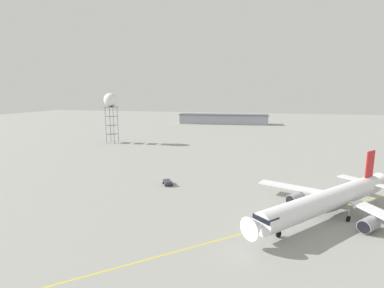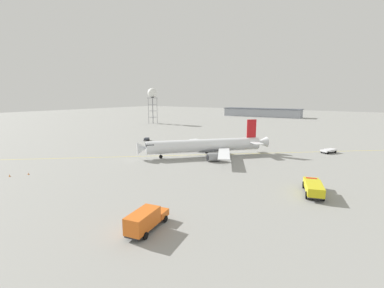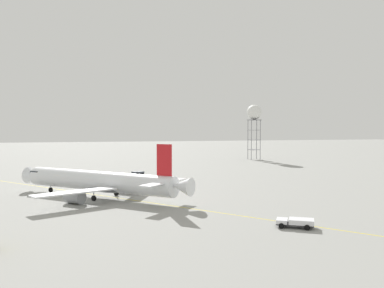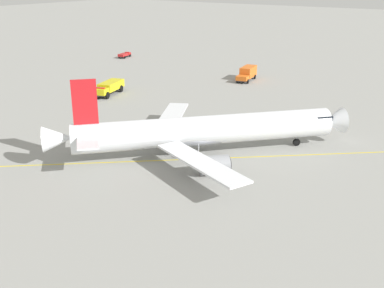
% 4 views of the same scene
% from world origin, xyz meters
% --- Properties ---
extents(ground_plane, '(600.00, 600.00, 0.00)m').
position_xyz_m(ground_plane, '(0.00, 0.00, 0.00)').
color(ground_plane, gray).
extents(airliner_main, '(33.90, 31.86, 11.35)m').
position_xyz_m(airliner_main, '(0.82, 0.75, 3.23)').
color(airliner_main, white).
rests_on(airliner_main, ground_plane).
extents(baggage_truck_truck, '(3.91, 3.38, 1.22)m').
position_xyz_m(baggage_truck_truck, '(-10.66, -35.69, 0.71)').
color(baggage_truck_truck, '#232326').
rests_on(baggage_truck_truck, ground_plane).
extents(pushback_tug_truck, '(5.84, 4.77, 1.30)m').
position_xyz_m(pushback_tug_truck, '(-26.28, 32.59, 0.81)').
color(pushback_tug_truck, '#232326').
rests_on(pushback_tug_truck, ground_plane).
extents(radar_tower, '(6.44, 6.44, 23.88)m').
position_xyz_m(radar_tower, '(-66.44, -82.33, 20.03)').
color(radar_tower, slate).
rests_on(radar_tower, ground_plane).
extents(taxiway_centreline, '(127.93, 148.95, 0.01)m').
position_xyz_m(taxiway_centreline, '(2.55, -4.35, 0.00)').
color(taxiway_centreline, yellow).
rests_on(taxiway_centreline, ground_plane).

